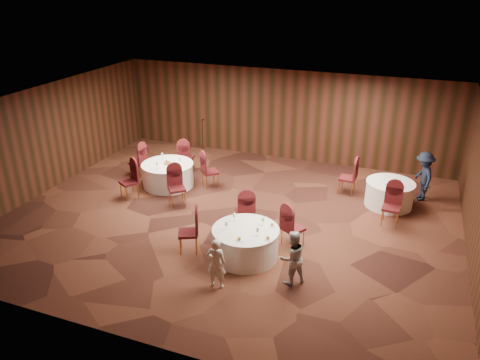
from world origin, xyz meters
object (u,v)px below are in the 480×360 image
(table_left, at_px, (168,174))
(mic_stand, at_px, (203,148))
(woman_a, at_px, (216,263))
(table_main, at_px, (246,243))
(woman_b, at_px, (292,258))
(man_c, at_px, (423,176))
(table_right, at_px, (389,194))

(table_left, relative_size, mic_stand, 1.09)
(woman_a, bearing_deg, table_left, -55.23)
(table_main, bearing_deg, mic_stand, 123.67)
(woman_a, xyz_separation_m, woman_b, (1.46, 0.72, 0.04))
(woman_b, bearing_deg, table_left, -78.70)
(table_left, height_order, woman_b, woman_b)
(man_c, bearing_deg, woman_b, -43.26)
(table_right, height_order, mic_stand, mic_stand)
(table_main, height_order, woman_b, woman_b)
(table_main, relative_size, table_left, 0.98)
(table_left, bearing_deg, woman_b, -35.57)
(table_right, bearing_deg, table_main, -126.62)
(table_left, height_order, woman_a, woman_a)
(table_left, bearing_deg, table_main, -38.70)
(table_left, bearing_deg, mic_stand, 88.76)
(table_main, relative_size, table_right, 1.16)
(table_left, xyz_separation_m, woman_a, (3.53, -4.28, 0.21))
(woman_b, height_order, man_c, man_c)
(table_main, distance_m, mic_stand, 6.58)
(mic_stand, bearing_deg, woman_b, -50.94)
(table_left, distance_m, man_c, 7.74)
(man_c, bearing_deg, woman_a, -51.26)
(table_main, height_order, table_left, same)
(table_right, distance_m, woman_b, 4.89)
(woman_b, relative_size, man_c, 0.85)
(mic_stand, relative_size, man_c, 1.00)
(table_main, relative_size, mic_stand, 1.07)
(table_right, xyz_separation_m, mic_stand, (-6.61, 1.49, 0.05))
(table_main, bearing_deg, man_c, 51.24)
(table_left, bearing_deg, table_right, 8.68)
(mic_stand, bearing_deg, table_left, -91.24)
(table_main, distance_m, table_left, 4.74)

